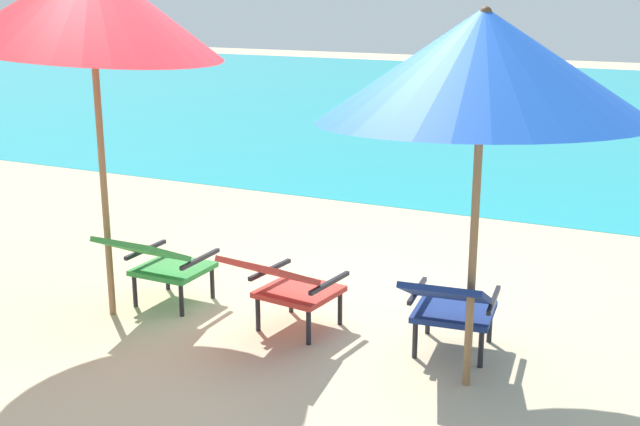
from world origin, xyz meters
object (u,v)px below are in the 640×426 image
Objects in this scene: lounge_chair_center at (285,283)px; beach_umbrella_left at (91,5)px; lounge_chair_left at (159,260)px; lounge_chair_right at (450,304)px; beach_umbrella_right at (483,65)px.

lounge_chair_center is 2.35m from beach_umbrella_left.
lounge_chair_left is 2.27m from lounge_chair_right.
lounge_chair_left is 0.32× the size of beach_umbrella_right.
lounge_chair_right is 1.62m from beach_umbrella_right.
beach_umbrella_right is (1.37, -0.17, 1.58)m from lounge_chair_center.
beach_umbrella_right is (0.21, -0.28, 1.58)m from lounge_chair_right.
lounge_chair_left is 0.95× the size of lounge_chair_right.
lounge_chair_left is 0.94× the size of lounge_chair_center.
lounge_chair_right is at bearing 5.80° from lounge_chair_center.
beach_umbrella_left is (-0.29, -0.23, 1.89)m from lounge_chair_left.
beach_umbrella_left is 0.98× the size of beach_umbrella_right.
lounge_chair_center is at bearing -174.20° from lounge_chair_right.
lounge_chair_center is at bearing 8.73° from beach_umbrella_left.
beach_umbrella_left is at bearing -179.03° from beach_umbrella_right.
beach_umbrella_right is at bearing -6.90° from lounge_chair_center.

